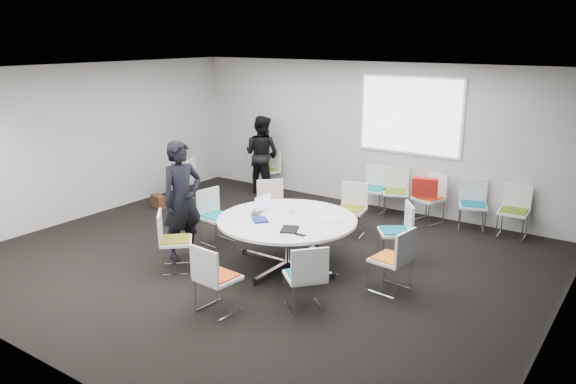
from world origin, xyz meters
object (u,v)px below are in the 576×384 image
Objects in this scene: chair_back_c at (428,207)px; laptop at (260,212)px; person_back at (262,155)px; cup at (291,211)px; chair_ring_d at (273,216)px; brown_bag at (158,201)px; chair_ring_e at (217,227)px; chair_ring_f at (176,252)px; chair_ring_h at (305,289)px; chair_back_d at (472,215)px; chair_ring_c at (351,219)px; chair_back_a at (373,198)px; maroon_bag at (181,171)px; chair_person_back at (267,178)px; chair_back_e at (513,221)px; chair_ring_b at (395,243)px; chair_ring_g at (218,291)px; chair_ring_a at (391,271)px; person_main at (182,200)px; chair_spare_left at (183,188)px; conference_table at (287,233)px; chair_back_b at (395,201)px.

chair_back_c reaches higher than laptop.
cup is at bearing 130.80° from person_back.
chair_ring_d reaches higher than brown_bag.
chair_ring_f is at bearing 20.07° from chair_ring_e.
chair_ring_h is 4.21m from chair_back_d.
laptop is (-0.60, -1.72, 0.47)m from chair_ring_c.
chair_back_a is at bearing 30.73° from brown_bag.
maroon_bag is 1.11× the size of brown_bag.
chair_person_back reaches higher than brown_bag.
chair_back_e is at bearing 19.57° from brown_bag.
chair_ring_e and chair_ring_h have the same top height.
chair_person_back is at bearing 64.74° from brown_bag.
chair_ring_b is 3.24m from chair_ring_f.
chair_ring_c reaches higher than cup.
chair_ring_g is 0.53× the size of person_back.
chair_ring_a and chair_back_a have the same top height.
person_main is (-2.43, -3.71, 0.62)m from chair_back_c.
chair_ring_d is at bearing 59.93° from chair_back_a.
person_back is at bearing 32.51° from person_main.
laptop is at bearing 85.56° from chair_back_c.
chair_ring_d is 1.00× the size of chair_spare_left.
chair_ring_e is 3.26m from chair_person_back.
chair_ring_e is at bearing 34.76° from chair_back_e.
chair_ring_d and chair_ring_f have the same top height.
laptop is (-1.44, 0.99, 0.47)m from chair_ring_h.
chair_ring_c is 1.00× the size of chair_ring_f.
chair_back_d is at bearing 16.28° from maroon_bag.
chair_ring_c is 2.84m from chair_ring_h.
chair_ring_a reaches higher than cup.
chair_ring_c reaches higher than brown_bag.
chair_ring_g and chair_back_a have the same top height.
maroon_bag is (-3.81, 3.20, 0.34)m from chair_ring_g.
chair_ring_g is (0.12, -1.65, -0.24)m from conference_table.
chair_back_a is 1.00× the size of chair_back_e.
chair_ring_f is 1.00× the size of chair_back_b.
laptop is 3.59m from maroon_bag.
chair_ring_b is at bearing 166.38° from chair_person_back.
chair_ring_c and chair_ring_e have the same top height.
chair_ring_g is 9.78× the size of cup.
person_back is 3.86m from cup.
maroon_bag is at bearing 59.05° from person_main.
cup is at bearing 85.86° from chair_back_a.
chair_ring_h is 2.20× the size of maroon_bag.
chair_ring_c is at bearing 82.94° from cup.
chair_ring_e reaches higher than laptop.
person_main is at bearing 27.11° from chair_ring_d.
chair_ring_a is 2.67× the size of laptop.
person_main reaches higher than chair_ring_b.
conference_table is 4.17m from chair_person_back.
chair_spare_left is (-6.08, -1.59, 0.00)m from chair_back_e.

